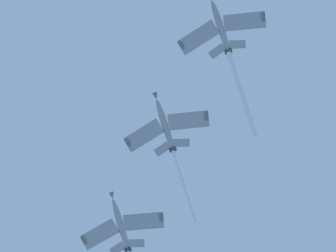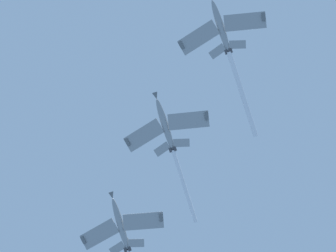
% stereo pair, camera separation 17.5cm
% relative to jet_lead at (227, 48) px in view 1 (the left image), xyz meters
% --- Properties ---
extents(jet_lead, '(28.43, 19.43, 16.39)m').
position_rel_jet_lead_xyz_m(jet_lead, '(0.00, 0.00, 0.00)').
color(jet_lead, gray).
extents(jet_second, '(25.96, 19.40, 15.32)m').
position_rel_jet_lead_xyz_m(jet_second, '(-17.93, -13.65, -6.12)').
color(jet_second, gray).
extents(jet_third, '(30.10, 19.44, 17.72)m').
position_rel_jet_lead_xyz_m(jet_third, '(-38.53, -24.68, -14.67)').
color(jet_third, gray).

